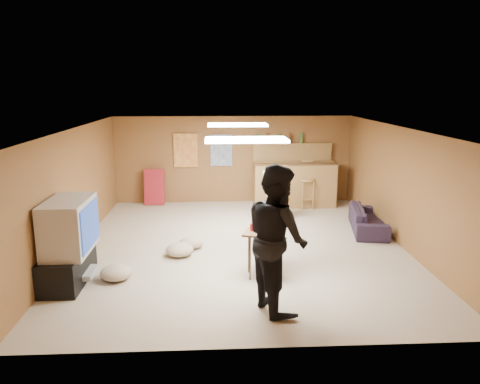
{
  "coord_description": "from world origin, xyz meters",
  "views": [
    {
      "loc": [
        -0.46,
        -8.32,
        2.94
      ],
      "look_at": [
        0.0,
        0.2,
        1.0
      ],
      "focal_mm": 35.0,
      "sensor_mm": 36.0,
      "label": 1
    }
  ],
  "objects_px": {
    "person_olive": "(274,220)",
    "tray_table": "(262,254)",
    "tv_body": "(69,226)",
    "person_black": "(277,238)",
    "bar_counter": "(294,184)",
    "sofa": "(368,219)"
  },
  "relations": [
    {
      "from": "sofa",
      "to": "tray_table",
      "type": "height_order",
      "value": "tray_table"
    },
    {
      "from": "bar_counter",
      "to": "sofa",
      "type": "height_order",
      "value": "bar_counter"
    },
    {
      "from": "bar_counter",
      "to": "tray_table",
      "type": "relative_size",
      "value": 2.75
    },
    {
      "from": "tv_body",
      "to": "tray_table",
      "type": "relative_size",
      "value": 1.51
    },
    {
      "from": "person_olive",
      "to": "tray_table",
      "type": "distance_m",
      "value": 0.57
    },
    {
      "from": "tv_body",
      "to": "person_black",
      "type": "relative_size",
      "value": 0.56
    },
    {
      "from": "bar_counter",
      "to": "sofa",
      "type": "bearing_deg",
      "value": -60.36
    },
    {
      "from": "person_black",
      "to": "tv_body",
      "type": "bearing_deg",
      "value": 53.27
    },
    {
      "from": "tv_body",
      "to": "sofa",
      "type": "xyz_separation_m",
      "value": [
        5.35,
        2.34,
        -0.66
      ]
    },
    {
      "from": "tv_body",
      "to": "sofa",
      "type": "bearing_deg",
      "value": 23.63
    },
    {
      "from": "tray_table",
      "to": "person_olive",
      "type": "bearing_deg",
      "value": 44.51
    },
    {
      "from": "bar_counter",
      "to": "person_black",
      "type": "distance_m",
      "value": 5.58
    },
    {
      "from": "person_olive",
      "to": "person_black",
      "type": "bearing_deg",
      "value": 179.15
    },
    {
      "from": "person_olive",
      "to": "tray_table",
      "type": "bearing_deg",
      "value": 139.28
    },
    {
      "from": "tray_table",
      "to": "bar_counter",
      "type": "bearing_deg",
      "value": 74.16
    },
    {
      "from": "tv_body",
      "to": "bar_counter",
      "type": "height_order",
      "value": "tv_body"
    },
    {
      "from": "bar_counter",
      "to": "person_olive",
      "type": "distance_m",
      "value": 4.3
    },
    {
      "from": "person_black",
      "to": "sofa",
      "type": "xyz_separation_m",
      "value": [
        2.36,
        3.33,
        -0.74
      ]
    },
    {
      "from": "tv_body",
      "to": "bar_counter",
      "type": "relative_size",
      "value": 0.55
    },
    {
      "from": "person_olive",
      "to": "sofa",
      "type": "height_order",
      "value": "person_olive"
    },
    {
      "from": "person_olive",
      "to": "tray_table",
      "type": "relative_size",
      "value": 2.35
    },
    {
      "from": "sofa",
      "to": "tray_table",
      "type": "relative_size",
      "value": 2.29
    }
  ]
}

